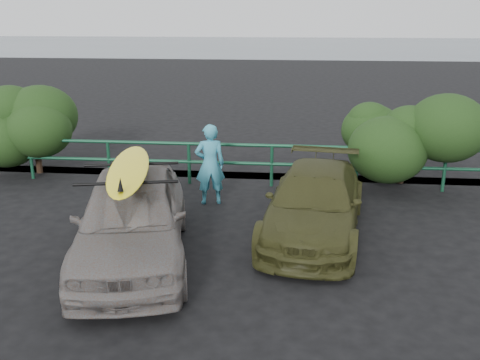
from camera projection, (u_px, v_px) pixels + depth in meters
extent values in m
plane|color=black|center=(192.00, 285.00, 8.24)|extent=(80.00, 80.00, 0.00)
plane|color=slate|center=(283.00, 46.00, 65.15)|extent=(200.00, 200.00, 0.00)
imported|color=slate|center=(132.00, 218.00, 8.86)|extent=(2.66, 4.69, 1.50)
imported|color=#3A3B1A|center=(315.00, 203.00, 9.98)|extent=(2.28, 4.42, 1.23)
imported|color=#3EA0BB|center=(210.00, 164.00, 11.48)|extent=(0.73, 0.57, 1.76)
ellipsoid|color=yellow|center=(129.00, 169.00, 8.61)|extent=(1.24, 3.08, 0.09)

